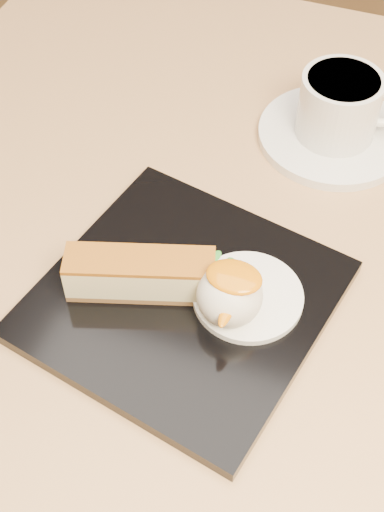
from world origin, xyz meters
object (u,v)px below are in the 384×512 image
at_px(coffee_cup, 341,105).
at_px(ice_cream_scoop, 230,295).
at_px(table, 244,341).
at_px(saucer, 333,135).
at_px(cheesecake, 140,274).
at_px(dessert_plate, 184,300).

bearing_deg(coffee_cup, ice_cream_scoop, -113.10).
bearing_deg(ice_cream_scoop, table, 92.33).
height_order(saucer, coffee_cup, coffee_cup).
relative_size(ice_cream_scoop, saucer, 0.35).
bearing_deg(ice_cream_scoop, coffee_cup, 82.64).
relative_size(cheesecake, ice_cream_scoop, 2.38).
bearing_deg(ice_cream_scoop, saucer, 83.07).
xyz_separation_m(table, ice_cream_scoop, (0.00, -0.08, 0.19)).
bearing_deg(ice_cream_scoop, dessert_plate, 172.87).
xyz_separation_m(cheesecake, saucer, (0.11, 0.25, -0.03)).
height_order(table, coffee_cup, coffee_cup).
bearing_deg(cheesecake, ice_cream_scoop, -17.50).
relative_size(table, dessert_plate, 3.64).
distance_m(dessert_plate, cheesecake, 0.04).
bearing_deg(dessert_plate, ice_cream_scoop, -7.13).
bearing_deg(saucer, ice_cream_scoop, -96.93).
bearing_deg(dessert_plate, coffee_cup, 73.48).
height_order(ice_cream_scoop, saucer, ice_cream_scoop).
bearing_deg(table, ice_cream_scoop, -87.67).
height_order(table, ice_cream_scoop, ice_cream_scoop).
distance_m(table, ice_cream_scoop, 0.21).
xyz_separation_m(ice_cream_scoop, coffee_cup, (0.03, 0.25, 0.01)).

